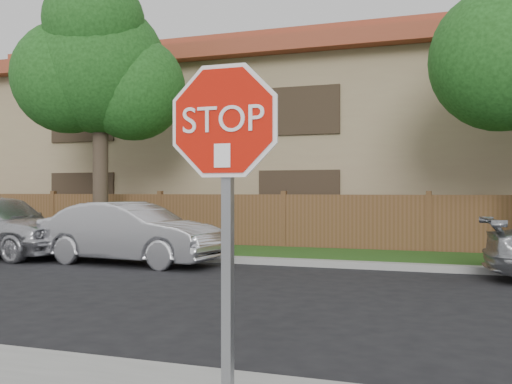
% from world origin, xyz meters
% --- Properties ---
extents(far_curb, '(70.00, 0.30, 0.15)m').
position_xyz_m(far_curb, '(0.00, 8.15, 0.07)').
color(far_curb, gray).
rests_on(far_curb, ground).
extents(grass_strip, '(70.00, 3.00, 0.12)m').
position_xyz_m(grass_strip, '(0.00, 9.80, 0.06)').
color(grass_strip, '#1E4714').
rests_on(grass_strip, ground).
extents(fence, '(70.00, 0.12, 1.60)m').
position_xyz_m(fence, '(0.00, 11.40, 0.80)').
color(fence, brown).
rests_on(fence, ground).
extents(apartment_building, '(35.20, 9.20, 7.20)m').
position_xyz_m(apartment_building, '(0.00, 17.00, 3.53)').
color(apartment_building, '#9A8260').
rests_on(apartment_building, ground).
extents(tree_left, '(4.80, 3.90, 7.78)m').
position_xyz_m(tree_left, '(-8.98, 9.57, 5.22)').
color(tree_left, '#382B21').
rests_on(tree_left, ground).
extents(stop_sign, '(1.01, 0.13, 2.55)m').
position_xyz_m(stop_sign, '(-0.41, -1.48, 1.83)').
color(stop_sign, gray).
rests_on(stop_sign, sidewalk_near).
extents(sedan_left, '(4.50, 1.88, 1.44)m').
position_xyz_m(sedan_left, '(-6.38, 7.09, 0.72)').
color(sedan_left, '#B9B9BE').
rests_on(sedan_left, ground).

